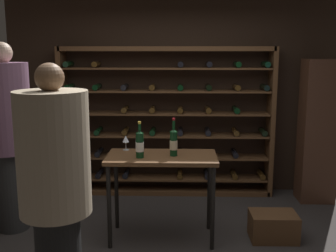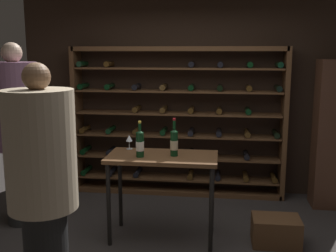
{
  "view_description": "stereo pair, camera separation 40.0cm",
  "coord_description": "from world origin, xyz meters",
  "views": [
    {
      "loc": [
        0.04,
        -3.62,
        1.94
      ],
      "look_at": [
        -0.07,
        0.32,
        1.22
      ],
      "focal_mm": 43.39,
      "sensor_mm": 36.0,
      "label": 1
    },
    {
      "loc": [
        0.44,
        -3.59,
        1.94
      ],
      "look_at": [
        -0.07,
        0.32,
        1.22
      ],
      "focal_mm": 43.39,
      "sensor_mm": 36.0,
      "label": 2
    }
  ],
  "objects": [
    {
      "name": "back_wall",
      "position": [
        0.0,
        2.0,
        1.44
      ],
      "size": [
        4.62,
        0.1,
        2.88
      ],
      "primitive_type": "cube",
      "color": "#332319",
      "rests_on": "ground"
    },
    {
      "name": "wine_rack",
      "position": [
        -0.13,
        1.79,
        1.0
      ],
      "size": [
        2.87,
        0.32,
        2.01
      ],
      "color": "brown",
      "rests_on": "ground"
    },
    {
      "name": "tasting_table",
      "position": [
        -0.13,
        0.38,
        0.79
      ],
      "size": [
        1.12,
        0.57,
        0.9
      ],
      "color": "brown",
      "rests_on": "ground"
    },
    {
      "name": "person_guest_khaki",
      "position": [
        -1.79,
        0.56,
        1.12
      ],
      "size": [
        0.51,
        0.51,
        2.04
      ],
      "rotation": [
        0.0,
        0.0,
        2.56
      ],
      "color": "#2C2C2C",
      "rests_on": "ground"
    },
    {
      "name": "person_guest_plum_blouse",
      "position": [
        -0.83,
        -0.9,
        1.03
      ],
      "size": [
        0.51,
        0.51,
        1.87
      ],
      "rotation": [
        0.0,
        0.0,
        0.32
      ],
      "color": "black",
      "rests_on": "ground"
    },
    {
      "name": "wine_crate",
      "position": [
        1.03,
        0.39,
        0.14
      ],
      "size": [
        0.48,
        0.34,
        0.28
      ],
      "primitive_type": "cube",
      "rotation": [
        0.0,
        0.0,
        0.01
      ],
      "color": "brown",
      "rests_on": "ground"
    },
    {
      "name": "display_cabinet",
      "position": [
        1.84,
        1.56,
        0.92
      ],
      "size": [
        0.44,
        0.36,
        1.85
      ],
      "primitive_type": "cube",
      "color": "#4C2D1E",
      "rests_on": "ground"
    },
    {
      "name": "wine_bottle_gold_foil",
      "position": [
        -0.35,
        0.29,
        1.04
      ],
      "size": [
        0.08,
        0.08,
        0.37
      ],
      "color": "black",
      "rests_on": "tasting_table"
    },
    {
      "name": "wine_bottle_red_label",
      "position": [
        -0.01,
        0.37,
        1.04
      ],
      "size": [
        0.08,
        0.08,
        0.39
      ],
      "color": "black",
      "rests_on": "tasting_table"
    },
    {
      "name": "wine_glass_stemmed_center",
      "position": [
        -0.53,
        0.61,
        1.01
      ],
      "size": [
        0.07,
        0.07,
        0.16
      ],
      "color": "silver",
      "rests_on": "tasting_table"
    }
  ]
}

